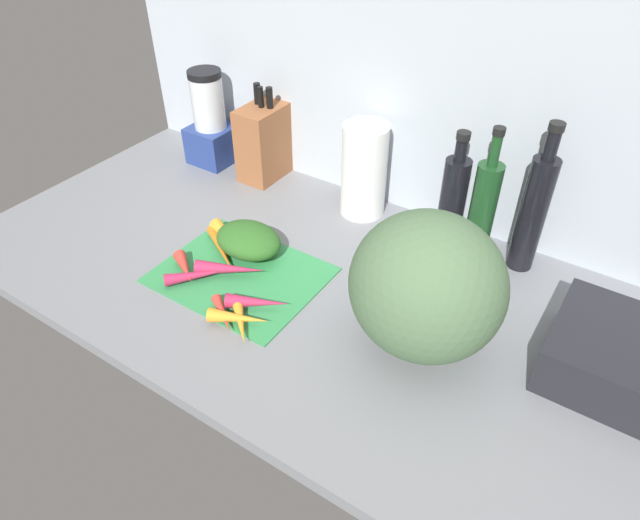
% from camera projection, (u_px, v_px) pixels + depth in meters
% --- Properties ---
extents(ground_plane, '(1.70, 0.80, 0.03)m').
position_uv_depth(ground_plane, '(325.00, 289.00, 1.25)').
color(ground_plane, slate).
extents(wall_back, '(1.70, 0.03, 0.60)m').
position_uv_depth(wall_back, '(417.00, 94.00, 1.30)').
color(wall_back, '#ADB7C1').
rests_on(wall_back, ground_plane).
extents(cutting_board, '(0.35, 0.28, 0.01)m').
position_uv_depth(cutting_board, '(241.00, 274.00, 1.26)').
color(cutting_board, '#338C4C').
rests_on(cutting_board, ground_plane).
extents(carrot_0, '(0.12, 0.07, 0.04)m').
position_uv_depth(carrot_0, '(227.00, 236.00, 1.34)').
color(carrot_0, orange).
rests_on(carrot_0, cutting_board).
extents(carrot_1, '(0.13, 0.09, 0.03)m').
position_uv_depth(carrot_1, '(257.00, 302.00, 1.16)').
color(carrot_1, '#B2264C').
rests_on(carrot_1, cutting_board).
extents(carrot_2, '(0.11, 0.12, 0.03)m').
position_uv_depth(carrot_2, '(197.00, 275.00, 1.23)').
color(carrot_2, '#B2264C').
rests_on(carrot_2, cutting_board).
extents(carrot_3, '(0.12, 0.08, 0.02)m').
position_uv_depth(carrot_3, '(226.00, 240.00, 1.34)').
color(carrot_3, orange).
rests_on(carrot_3, cutting_board).
extents(carrot_4, '(0.10, 0.10, 0.02)m').
position_uv_depth(carrot_4, '(241.00, 323.00, 1.12)').
color(carrot_4, orange).
rests_on(carrot_4, cutting_board).
extents(carrot_5, '(0.15, 0.10, 0.03)m').
position_uv_depth(carrot_5, '(230.00, 269.00, 1.24)').
color(carrot_5, '#B2264C').
rests_on(carrot_5, cutting_board).
extents(carrot_6, '(0.10, 0.08, 0.03)m').
position_uv_depth(carrot_6, '(185.00, 268.00, 1.25)').
color(carrot_6, red).
rests_on(carrot_6, cutting_board).
extents(carrot_7, '(0.16, 0.12, 0.02)m').
position_uv_depth(carrot_7, '(222.00, 250.00, 1.30)').
color(carrot_7, orange).
rests_on(carrot_7, cutting_board).
extents(carrot_8, '(0.12, 0.08, 0.03)m').
position_uv_depth(carrot_8, '(238.00, 318.00, 1.12)').
color(carrot_8, orange).
rests_on(carrot_8, cutting_board).
extents(carrot_9, '(0.10, 0.08, 0.02)m').
position_uv_depth(carrot_9, '(223.00, 314.00, 1.14)').
color(carrot_9, red).
rests_on(carrot_9, cutting_board).
extents(carrot_greens_pile, '(0.16, 0.12, 0.07)m').
position_uv_depth(carrot_greens_pile, '(248.00, 240.00, 1.30)').
color(carrot_greens_pile, '#2D6023').
rests_on(carrot_greens_pile, cutting_board).
extents(winter_squash, '(0.29, 0.27, 0.28)m').
position_uv_depth(winter_squash, '(427.00, 287.00, 1.02)').
color(winter_squash, '#4C6B47').
rests_on(winter_squash, ground_plane).
extents(knife_block, '(0.09, 0.14, 0.26)m').
position_uv_depth(knife_block, '(264.00, 142.00, 1.54)').
color(knife_block, brown).
rests_on(knife_block, ground_plane).
extents(blender_appliance, '(0.12, 0.12, 0.27)m').
position_uv_depth(blender_appliance, '(211.00, 124.00, 1.61)').
color(blender_appliance, navy).
rests_on(blender_appliance, ground_plane).
extents(paper_towel_roll, '(0.11, 0.11, 0.24)m').
position_uv_depth(paper_towel_roll, '(364.00, 171.00, 1.39)').
color(paper_towel_roll, white).
rests_on(paper_towel_roll, ground_plane).
extents(bottle_0, '(0.06, 0.06, 0.29)m').
position_uv_depth(bottle_0, '(453.00, 200.00, 1.29)').
color(bottle_0, black).
rests_on(bottle_0, ground_plane).
extents(bottle_1, '(0.06, 0.06, 0.32)m').
position_uv_depth(bottle_1, '(482.00, 209.00, 1.24)').
color(bottle_1, '#19421E').
rests_on(bottle_1, ground_plane).
extents(bottle_2, '(0.06, 0.06, 0.35)m').
position_uv_depth(bottle_2, '(533.00, 211.00, 1.20)').
color(bottle_2, black).
rests_on(bottle_2, ground_plane).
extents(dish_rack, '(0.30, 0.23, 0.10)m').
position_uv_depth(dish_rack, '(637.00, 365.00, 1.00)').
color(dish_rack, black).
rests_on(dish_rack, ground_plane).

